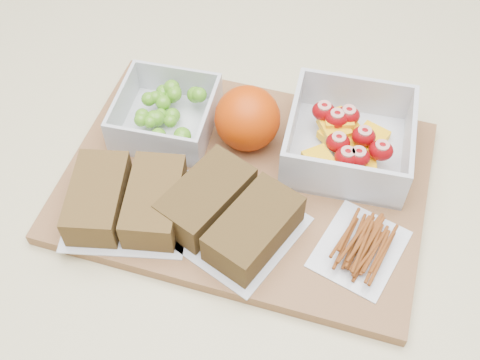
{
  "coord_description": "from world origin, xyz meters",
  "views": [
    {
      "loc": [
        0.08,
        -0.42,
        1.48
      ],
      "look_at": [
        -0.02,
        -0.01,
        0.93
      ],
      "focal_mm": 45.0,
      "sensor_mm": 36.0,
      "label": 1
    }
  ],
  "objects_px": {
    "cutting_board": "(245,181)",
    "pretzel_bag": "(361,244)",
    "sandwich_bag_center": "(230,214)",
    "sandwich_bag_left": "(126,200)",
    "fruit_container": "(348,140)",
    "grape_container": "(167,114)",
    "orange": "(247,118)"
  },
  "relations": [
    {
      "from": "orange",
      "to": "pretzel_bag",
      "type": "distance_m",
      "value": 0.2
    },
    {
      "from": "cutting_board",
      "to": "sandwich_bag_center",
      "type": "xyz_separation_m",
      "value": [
        -0.0,
        -0.07,
        0.03
      ]
    },
    {
      "from": "fruit_container",
      "to": "orange",
      "type": "xyz_separation_m",
      "value": [
        -0.12,
        -0.01,
        0.02
      ]
    },
    {
      "from": "fruit_container",
      "to": "sandwich_bag_left",
      "type": "relative_size",
      "value": 0.93
    },
    {
      "from": "grape_container",
      "to": "pretzel_bag",
      "type": "distance_m",
      "value": 0.29
    },
    {
      "from": "orange",
      "to": "sandwich_bag_left",
      "type": "bearing_deg",
      "value": -129.2
    },
    {
      "from": "sandwich_bag_center",
      "to": "pretzel_bag",
      "type": "xyz_separation_m",
      "value": [
        0.14,
        -0.0,
        -0.01
      ]
    },
    {
      "from": "fruit_container",
      "to": "sandwich_bag_center",
      "type": "bearing_deg",
      "value": -130.56
    },
    {
      "from": "sandwich_bag_left",
      "to": "cutting_board",
      "type": "bearing_deg",
      "value": 32.84
    },
    {
      "from": "sandwich_bag_left",
      "to": "sandwich_bag_center",
      "type": "distance_m",
      "value": 0.12
    },
    {
      "from": "pretzel_bag",
      "to": "fruit_container",
      "type": "bearing_deg",
      "value": 103.29
    },
    {
      "from": "fruit_container",
      "to": "pretzel_bag",
      "type": "height_order",
      "value": "fruit_container"
    },
    {
      "from": "grape_container",
      "to": "sandwich_bag_left",
      "type": "relative_size",
      "value": 0.75
    },
    {
      "from": "sandwich_bag_center",
      "to": "fruit_container",
      "type": "bearing_deg",
      "value": 49.44
    },
    {
      "from": "grape_container",
      "to": "sandwich_bag_center",
      "type": "xyz_separation_m",
      "value": [
        0.11,
        -0.13,
        0.0
      ]
    },
    {
      "from": "cutting_board",
      "to": "orange",
      "type": "relative_size",
      "value": 5.29
    },
    {
      "from": "grape_container",
      "to": "pretzel_bag",
      "type": "bearing_deg",
      "value": -26.68
    },
    {
      "from": "cutting_board",
      "to": "orange",
      "type": "bearing_deg",
      "value": 104.44
    },
    {
      "from": "grape_container",
      "to": "orange",
      "type": "distance_m",
      "value": 0.1
    },
    {
      "from": "sandwich_bag_left",
      "to": "pretzel_bag",
      "type": "xyz_separation_m",
      "value": [
        0.26,
        0.01,
        -0.01
      ]
    },
    {
      "from": "cutting_board",
      "to": "grape_container",
      "type": "relative_size",
      "value": 3.61
    },
    {
      "from": "fruit_container",
      "to": "orange",
      "type": "relative_size",
      "value": 1.81
    },
    {
      "from": "fruit_container",
      "to": "sandwich_bag_left",
      "type": "xyz_separation_m",
      "value": [
        -0.23,
        -0.14,
        -0.0
      ]
    },
    {
      "from": "cutting_board",
      "to": "fruit_container",
      "type": "relative_size",
      "value": 2.92
    },
    {
      "from": "sandwich_bag_left",
      "to": "grape_container",
      "type": "bearing_deg",
      "value": 87.35
    },
    {
      "from": "sandwich_bag_center",
      "to": "orange",
      "type": "bearing_deg",
      "value": 93.76
    },
    {
      "from": "fruit_container",
      "to": "pretzel_bag",
      "type": "relative_size",
      "value": 1.18
    },
    {
      "from": "cutting_board",
      "to": "grape_container",
      "type": "distance_m",
      "value": 0.13
    },
    {
      "from": "fruit_container",
      "to": "sandwich_bag_center",
      "type": "distance_m",
      "value": 0.17
    },
    {
      "from": "orange",
      "to": "pretzel_bag",
      "type": "height_order",
      "value": "orange"
    },
    {
      "from": "cutting_board",
      "to": "pretzel_bag",
      "type": "bearing_deg",
      "value": -22.34
    },
    {
      "from": "cutting_board",
      "to": "grape_container",
      "type": "height_order",
      "value": "grape_container"
    }
  ]
}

